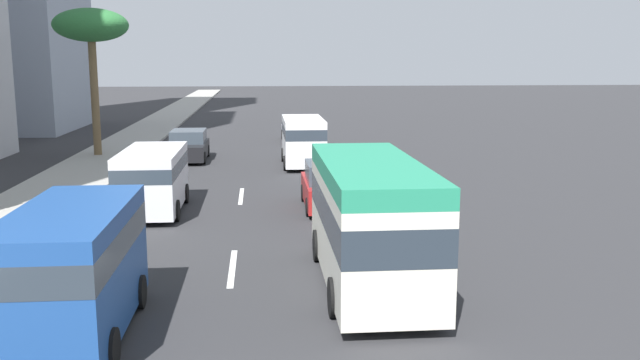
{
  "coord_description": "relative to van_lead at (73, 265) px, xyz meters",
  "views": [
    {
      "loc": [
        -4.13,
        -0.74,
        5.32
      ],
      "look_at": [
        17.78,
        -2.7,
        1.4
      ],
      "focal_mm": 38.39,
      "sensor_mm": 36.0,
      "label": 1
    }
  ],
  "objects": [
    {
      "name": "ground_plane",
      "position": [
        22.72,
        -2.85,
        -1.45
      ],
      "size": [
        198.0,
        198.0,
        0.0
      ],
      "primitive_type": "plane",
      "color": "#2D2D30"
    },
    {
      "name": "sidewalk_right",
      "position": [
        22.72,
        4.6,
        -1.37
      ],
      "size": [
        162.0,
        3.72,
        0.15
      ],
      "primitive_type": "cube",
      "color": "#9E9B93",
      "rests_on": "ground_plane"
    },
    {
      "name": "lane_stripe_mid",
      "position": [
        4.15,
        -2.85,
        -1.44
      ],
      "size": [
        3.2,
        0.16,
        0.01
      ],
      "primitive_type": "cube",
      "color": "silver",
      "rests_on": "ground_plane"
    },
    {
      "name": "lane_stripe_far",
      "position": [
        13.5,
        -2.85,
        -1.44
      ],
      "size": [
        3.2,
        0.16,
        0.01
      ],
      "primitive_type": "cube",
      "color": "silver",
      "rests_on": "ground_plane"
    },
    {
      "name": "van_lead",
      "position": [
        0.0,
        0.0,
        0.0
      ],
      "size": [
        4.9,
        2.13,
        2.53
      ],
      "rotation": [
        0.0,
        0.0,
        3.14
      ],
      "color": "#1E478C",
      "rests_on": "ground_plane"
    },
    {
      "name": "minibus_second",
      "position": [
        2.59,
        -6.16,
        0.19
      ],
      "size": [
        6.94,
        2.35,
        2.97
      ],
      "color": "silver",
      "rests_on": "ground_plane"
    },
    {
      "name": "van_third",
      "position": [
        10.96,
        0.14,
        -0.18
      ],
      "size": [
        4.9,
        2.09,
        2.2
      ],
      "rotation": [
        0.0,
        0.0,
        3.14
      ],
      "color": "silver",
      "rests_on": "ground_plane"
    },
    {
      "name": "car_fourth",
      "position": [
        31.19,
        -6.04,
        -0.72
      ],
      "size": [
        4.56,
        1.94,
        1.53
      ],
      "color": "silver",
      "rests_on": "ground_plane"
    },
    {
      "name": "car_fifth",
      "position": [
        11.04,
        -6.1,
        -0.66
      ],
      "size": [
        4.02,
        1.93,
        1.68
      ],
      "color": "#A51E1E",
      "rests_on": "ground_plane"
    },
    {
      "name": "car_sixth",
      "position": [
        23.44,
        0.15,
        -0.69
      ],
      "size": [
        4.46,
        1.97,
        1.59
      ],
      "rotation": [
        0.0,
        0.0,
        3.14
      ],
      "color": "black",
      "rests_on": "ground_plane"
    },
    {
      "name": "van_seventh",
      "position": [
        21.05,
        -5.78,
        -0.08
      ],
      "size": [
        4.94,
        2.09,
        2.39
      ],
      "color": "white",
      "rests_on": "ground_plane"
    },
    {
      "name": "palm_tree",
      "position": [
        25.0,
        5.2,
        5.47
      ],
      "size": [
        3.92,
        3.92,
        7.79
      ],
      "color": "brown",
      "rests_on": "sidewalk_right"
    }
  ]
}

